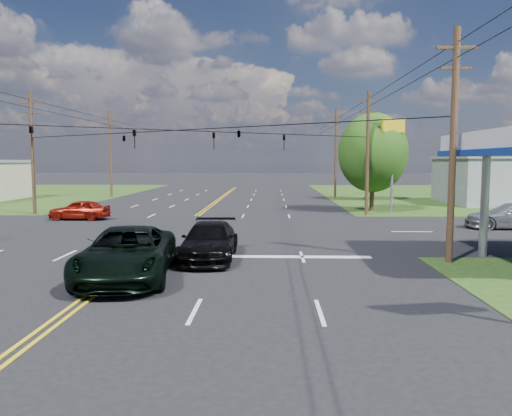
{
  "coord_description": "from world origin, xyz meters",
  "views": [
    {
      "loc": [
        5.63,
        -17.56,
        4.22
      ],
      "look_at": [
        4.92,
        6.0,
        1.97
      ],
      "focal_mm": 35.0,
      "sensor_mm": 36.0,
      "label": 1
    }
  ],
  "objects_px": {
    "pole_right_far": "(336,152)",
    "pickup_dkgreen": "(127,254)",
    "tree_right_a": "(373,153)",
    "tree_right_b": "(373,161)",
    "pole_se": "(453,143)",
    "pole_left_far": "(110,152)",
    "suv_black": "(209,241)",
    "pole_nw": "(32,152)",
    "pole_ne": "(368,151)"
  },
  "relations": [
    {
      "from": "pole_nw",
      "to": "tree_right_a",
      "type": "xyz_separation_m",
      "value": [
        27.0,
        3.0,
        -0.05
      ]
    },
    {
      "from": "pickup_dkgreen",
      "to": "pole_nw",
      "type": "bearing_deg",
      "value": 116.18
    },
    {
      "from": "pole_ne",
      "to": "pole_right_far",
      "type": "distance_m",
      "value": 19.0
    },
    {
      "from": "pole_right_far",
      "to": "pickup_dkgreen",
      "type": "relative_size",
      "value": 1.52
    },
    {
      "from": "pickup_dkgreen",
      "to": "tree_right_a",
      "type": "bearing_deg",
      "value": 54.48
    },
    {
      "from": "tree_right_a",
      "to": "suv_black",
      "type": "height_order",
      "value": "tree_right_a"
    },
    {
      "from": "pole_nw",
      "to": "pole_left_far",
      "type": "distance_m",
      "value": 19.0
    },
    {
      "from": "pole_nw",
      "to": "tree_right_b",
      "type": "distance_m",
      "value": 33.1
    },
    {
      "from": "pickup_dkgreen",
      "to": "suv_black",
      "type": "xyz_separation_m",
      "value": [
        2.5,
        3.6,
        -0.13
      ]
    },
    {
      "from": "pole_nw",
      "to": "pickup_dkgreen",
      "type": "bearing_deg",
      "value": -57.48
    },
    {
      "from": "pole_nw",
      "to": "tree_right_b",
      "type": "height_order",
      "value": "pole_nw"
    },
    {
      "from": "pole_se",
      "to": "pole_nw",
      "type": "relative_size",
      "value": 1.0
    },
    {
      "from": "pole_ne",
      "to": "pole_right_far",
      "type": "bearing_deg",
      "value": 90.0
    },
    {
      "from": "pole_se",
      "to": "tree_right_b",
      "type": "xyz_separation_m",
      "value": [
        3.5,
        33.0,
        -0.7
      ]
    },
    {
      "from": "pole_se",
      "to": "pickup_dkgreen",
      "type": "distance_m",
      "value": 13.5
    },
    {
      "from": "tree_right_a",
      "to": "tree_right_b",
      "type": "relative_size",
      "value": 1.15
    },
    {
      "from": "pole_left_far",
      "to": "tree_right_a",
      "type": "height_order",
      "value": "pole_left_far"
    },
    {
      "from": "tree_right_a",
      "to": "pickup_dkgreen",
      "type": "bearing_deg",
      "value": -119.18
    },
    {
      "from": "tree_right_b",
      "to": "pickup_dkgreen",
      "type": "distance_m",
      "value": 39.7
    },
    {
      "from": "pole_ne",
      "to": "pole_se",
      "type": "bearing_deg",
      "value": -90.0
    },
    {
      "from": "pole_ne",
      "to": "tree_right_a",
      "type": "distance_m",
      "value": 3.16
    },
    {
      "from": "tree_right_a",
      "to": "tree_right_b",
      "type": "bearing_deg",
      "value": 78.23
    },
    {
      "from": "pole_nw",
      "to": "suv_black",
      "type": "height_order",
      "value": "pole_nw"
    },
    {
      "from": "pole_nw",
      "to": "pole_left_far",
      "type": "relative_size",
      "value": 0.95
    },
    {
      "from": "pole_ne",
      "to": "pole_right_far",
      "type": "xyz_separation_m",
      "value": [
        0.0,
        19.0,
        0.25
      ]
    },
    {
      "from": "pole_se",
      "to": "pole_left_far",
      "type": "relative_size",
      "value": 0.95
    },
    {
      "from": "tree_right_b",
      "to": "suv_black",
      "type": "height_order",
      "value": "tree_right_b"
    },
    {
      "from": "pole_left_far",
      "to": "pickup_dkgreen",
      "type": "relative_size",
      "value": 1.52
    },
    {
      "from": "pole_se",
      "to": "pole_left_far",
      "type": "bearing_deg",
      "value": 125.1
    },
    {
      "from": "pole_left_far",
      "to": "tree_right_b",
      "type": "xyz_separation_m",
      "value": [
        29.5,
        -4.0,
        -0.95
      ]
    },
    {
      "from": "pole_right_far",
      "to": "pole_se",
      "type": "bearing_deg",
      "value": -90.0
    },
    {
      "from": "pole_se",
      "to": "pole_right_far",
      "type": "xyz_separation_m",
      "value": [
        0.0,
        37.0,
        0.25
      ]
    },
    {
      "from": "pole_left_far",
      "to": "tree_right_b",
      "type": "bearing_deg",
      "value": -7.72
    },
    {
      "from": "pole_se",
      "to": "pole_left_far",
      "type": "height_order",
      "value": "pole_left_far"
    },
    {
      "from": "pole_ne",
      "to": "pickup_dkgreen",
      "type": "bearing_deg",
      "value": -120.55
    },
    {
      "from": "pole_right_far",
      "to": "tree_right_a",
      "type": "xyz_separation_m",
      "value": [
        1.0,
        -16.0,
        -0.3
      ]
    },
    {
      "from": "suv_black",
      "to": "tree_right_a",
      "type": "bearing_deg",
      "value": 62.13
    },
    {
      "from": "pole_nw",
      "to": "pole_right_far",
      "type": "distance_m",
      "value": 32.2
    },
    {
      "from": "pole_left_far",
      "to": "pole_se",
      "type": "bearing_deg",
      "value": -54.9
    },
    {
      "from": "suv_black",
      "to": "pole_ne",
      "type": "bearing_deg",
      "value": 60.62
    },
    {
      "from": "pole_right_far",
      "to": "pickup_dkgreen",
      "type": "distance_m",
      "value": 42.29
    },
    {
      "from": "pole_ne",
      "to": "pickup_dkgreen",
      "type": "xyz_separation_m",
      "value": [
        -12.5,
        -21.18,
        -4.0
      ]
    },
    {
      "from": "pole_se",
      "to": "pickup_dkgreen",
      "type": "xyz_separation_m",
      "value": [
        -12.5,
        -3.18,
        -4.0
      ]
    },
    {
      "from": "tree_right_b",
      "to": "pickup_dkgreen",
      "type": "relative_size",
      "value": 1.08
    },
    {
      "from": "pole_right_far",
      "to": "pickup_dkgreen",
      "type": "bearing_deg",
      "value": -107.28
    },
    {
      "from": "tree_right_b",
      "to": "suv_black",
      "type": "bearing_deg",
      "value": -112.51
    },
    {
      "from": "pole_se",
      "to": "pole_ne",
      "type": "bearing_deg",
      "value": 90.0
    },
    {
      "from": "pole_nw",
      "to": "tree_right_b",
      "type": "bearing_deg",
      "value": 26.95
    },
    {
      "from": "pole_left_far",
      "to": "pole_ne",
      "type": "bearing_deg",
      "value": -36.16
    },
    {
      "from": "pickup_dkgreen",
      "to": "tree_right_b",
      "type": "bearing_deg",
      "value": 59.8
    }
  ]
}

